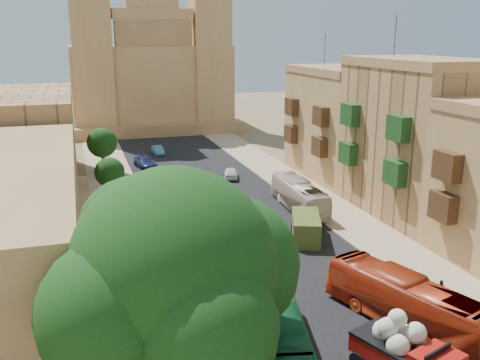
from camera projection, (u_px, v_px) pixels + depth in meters
road_surface at (227, 211)px, 49.25m from camera, size 14.00×140.00×0.01m
sidewalk_east at (321, 202)px, 51.96m from camera, size 5.00×140.00×0.01m
sidewalk_west at (122, 221)px, 46.54m from camera, size 5.00×140.00×0.01m
kerb_east at (297, 204)px, 51.23m from camera, size 0.25×140.00×0.12m
kerb_west at (151, 218)px, 47.24m from camera, size 0.25×140.00×0.12m
townhouse_c at (415, 137)px, 47.38m from camera, size 9.00×14.00×17.40m
townhouse_d at (340, 122)px, 60.49m from camera, size 9.00×14.00×15.90m
west_wall at (90, 260)px, 36.23m from camera, size 1.00×40.00×1.80m
west_building_mid at (24, 141)px, 55.72m from camera, size 10.00×22.00×10.00m
church at (149, 72)px, 91.59m from camera, size 28.00×22.50×36.30m
ficus_tree at (177, 278)px, 20.91m from camera, size 10.91×10.03×10.91m
street_tree_a at (140, 263)px, 28.81m from camera, size 3.67×3.67×5.64m
street_tree_b at (121, 207)px, 40.01m from camera, size 3.16×3.16×4.86m
street_tree_c at (110, 173)px, 51.16m from camera, size 2.88×2.88×4.43m
street_tree_d at (102, 143)px, 62.05m from camera, size 3.49×3.49×5.37m
red_truck at (411, 355)px, 24.41m from camera, size 3.99×6.21×3.43m
olive_pickup at (306, 228)px, 42.15m from camera, size 3.66×5.22×1.98m
bus_green_north at (275, 330)px, 26.60m from camera, size 4.70×10.62×2.88m
bus_red_east at (409, 303)px, 29.30m from camera, size 5.50×10.69×2.91m
bus_cream_east at (299, 195)px, 49.34m from camera, size 2.70×9.85×2.72m
car_blue_a at (231, 265)px, 36.21m from camera, size 2.45×3.92×1.25m
car_white_a at (233, 216)px, 45.75m from camera, size 1.50×4.19×1.38m
car_cream at (240, 205)px, 49.20m from camera, size 2.13×4.20×1.14m
car_dkblue at (145, 162)px, 65.22m from camera, size 2.78×4.97×1.36m
car_white_b at (231, 173)px, 60.48m from camera, size 2.41×3.98×1.27m
car_blue_b at (158, 150)px, 72.66m from camera, size 1.39×3.54×1.15m
pedestrian_c at (440, 291)px, 32.16m from camera, size 0.67×0.95×1.49m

